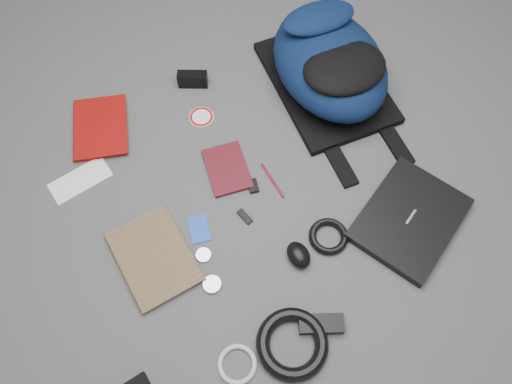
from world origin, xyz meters
name	(u,v)px	position (x,y,z in m)	size (l,w,h in m)	color
ground	(256,195)	(0.00, 0.00, 0.00)	(4.00, 4.00, 0.00)	#4F4F51
backpack	(330,63)	(0.39, 0.30, 0.11)	(0.37, 0.54, 0.22)	black
laptop	(409,219)	(0.39, -0.26, 0.02)	(0.33, 0.26, 0.03)	black
textbook_red	(73,131)	(-0.47, 0.44, 0.01)	(0.18, 0.24, 0.03)	maroon
comic_book	(123,274)	(-0.45, -0.09, 0.01)	(0.20, 0.27, 0.02)	#C2930D
envelope	(80,180)	(-0.49, 0.26, 0.00)	(0.19, 0.09, 0.00)	white
dvd_case	(227,169)	(-0.05, 0.12, 0.01)	(0.12, 0.17, 0.01)	#430D13
compact_camera	(193,79)	(-0.04, 0.48, 0.03)	(0.10, 0.04, 0.06)	black
sticker_disc	(201,117)	(-0.06, 0.34, 0.00)	(0.08, 0.08, 0.00)	white
pen_teal	(230,162)	(-0.03, 0.14, 0.00)	(0.01, 0.01, 0.16)	#0C6D59
pen_red	(272,180)	(0.07, 0.03, 0.00)	(0.01, 0.01, 0.14)	maroon
id_badge	(199,229)	(-0.20, -0.04, 0.00)	(0.06, 0.09, 0.00)	blue
usb_black	(245,217)	(-0.06, -0.06, 0.00)	(0.02, 0.05, 0.01)	black
key_fob	(253,186)	(0.00, 0.03, 0.01)	(0.03, 0.05, 0.01)	black
mouse	(299,255)	(0.03, -0.24, 0.02)	(0.06, 0.09, 0.05)	black
headphone_left	(212,284)	(-0.23, -0.22, 0.01)	(0.05, 0.05, 0.01)	#B7B8BA
headphone_right	(204,255)	(-0.22, -0.12, 0.01)	(0.04, 0.04, 0.01)	silver
cable_coil	(328,236)	(0.14, -0.21, 0.01)	(0.12, 0.12, 0.02)	black
power_brick	(321,324)	(0.01, -0.44, 0.02)	(0.12, 0.05, 0.03)	black
power_cord_coil	(292,344)	(-0.09, -0.45, 0.02)	(0.20, 0.20, 0.04)	black
white_cable_coil	(237,364)	(-0.24, -0.44, 0.01)	(0.11, 0.11, 0.01)	silver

